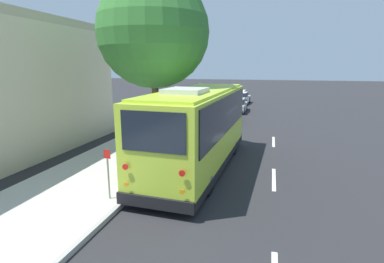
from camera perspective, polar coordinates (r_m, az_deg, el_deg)
The scene contains 12 objects.
ground_plane at distance 13.77m, azimuth 2.95°, elevation -5.75°, with size 160.00×160.00×0.00m, color #28282B.
sidewalk_slab at distance 14.98m, azimuth -11.75°, elevation -4.18°, with size 80.00×4.28×0.15m, color beige.
curb_strip at distance 14.16m, azimuth -3.69°, elevation -4.92°, with size 80.00×0.14×0.15m, color #AAA69D.
shuttle_bus at distance 12.37m, azimuth 1.11°, elevation 1.17°, with size 8.97×2.87×3.51m.
parked_sedan_black at distance 23.21m, azimuth 6.31°, elevation 3.22°, with size 4.64×1.83×1.27m.
parked_sedan_silver at distance 28.67m, azimuth 8.50°, elevation 4.93°, with size 4.13×1.79×1.28m.
parked_sedan_white at distance 34.63m, azimuth 9.23°, elevation 6.25°, with size 4.41×2.03×1.32m.
street_tree at distance 14.58m, azimuth -7.20°, elevation 19.61°, with size 5.10×5.10×8.95m.
sign_post_near at distance 9.84m, azimuth -15.66°, elevation -7.76°, with size 0.06×0.22×1.61m.
sign_post_far at distance 10.86m, azimuth -12.43°, elevation -5.95°, with size 0.06×0.22×1.51m.
lane_stripe_mid at distance 12.16m, azimuth 15.33°, elevation -8.71°, with size 2.40×0.14×0.01m, color silver.
lane_stripe_ahead at distance 17.89m, azimuth 15.27°, elevation -1.86°, with size 2.40×0.14×0.01m, color silver.
Camera 1 is at (-12.80, -2.65, 4.32)m, focal length 28.00 mm.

